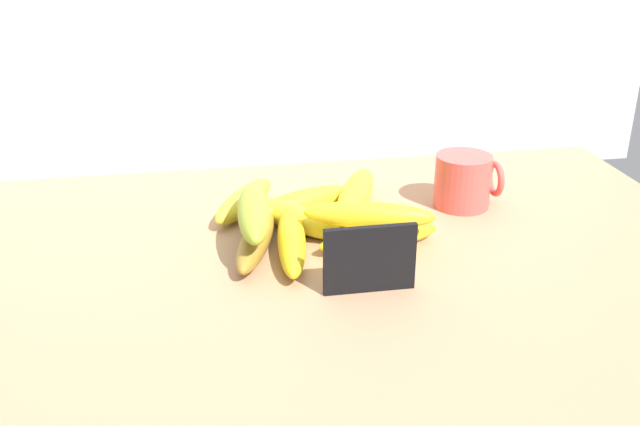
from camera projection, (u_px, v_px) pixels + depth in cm
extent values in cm
cube|color=tan|center=(330.00, 274.00, 92.24)|extent=(110.00, 76.00, 3.00)
cube|color=black|center=(370.00, 259.00, 83.81)|extent=(11.00, 0.80, 8.40)
cube|color=#886347|center=(367.00, 285.00, 86.11)|extent=(9.90, 1.20, 0.60)
cylinder|color=#DE4F49|center=(462.00, 181.00, 107.33)|extent=(8.35, 8.35, 7.97)
torus|color=#DE4F49|center=(495.00, 179.00, 108.15)|extent=(1.00, 5.46, 5.46)
ellipsoid|color=olive|center=(256.00, 240.00, 93.88)|extent=(8.57, 18.22, 3.67)
ellipsoid|color=yellow|center=(291.00, 239.00, 94.22)|extent=(6.02, 21.18, 3.68)
ellipsoid|color=yellow|center=(302.00, 203.00, 104.68)|extent=(16.98, 10.82, 3.96)
ellipsoid|color=yellow|center=(356.00, 194.00, 107.42)|extent=(11.41, 18.94, 4.31)
ellipsoid|color=yellow|center=(244.00, 201.00, 105.77)|extent=(11.79, 15.85, 3.77)
ellipsoid|color=yellow|center=(298.00, 219.00, 99.91)|extent=(15.11, 16.49, 3.79)
ellipsoid|color=yellow|center=(345.00, 245.00, 92.72)|extent=(4.36, 15.64, 3.43)
ellipsoid|color=yellow|center=(379.00, 238.00, 95.00)|extent=(17.34, 6.24, 3.22)
ellipsoid|color=#99B62F|center=(254.00, 212.00, 92.37)|extent=(5.26, 17.60, 4.13)
ellipsoid|color=yellow|center=(369.00, 215.00, 93.36)|extent=(17.58, 8.18, 3.59)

